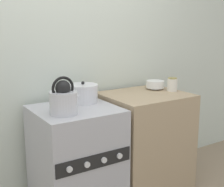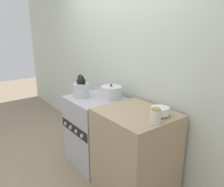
{
  "view_description": "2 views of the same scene",
  "coord_description": "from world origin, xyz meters",
  "px_view_note": "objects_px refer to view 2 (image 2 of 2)",
  "views": [
    {
      "loc": [
        -1.04,
        -1.86,
        1.53
      ],
      "look_at": [
        0.33,
        0.27,
        0.97
      ],
      "focal_mm": 50.0,
      "sensor_mm": 36.0,
      "label": 1
    },
    {
      "loc": [
        2.19,
        -1.07,
        1.69
      ],
      "look_at": [
        0.33,
        0.32,
        1.02
      ],
      "focal_mm": 35.0,
      "sensor_mm": 36.0,
      "label": 2
    }
  ],
  "objects_px": {
    "enamel_bowl": "(160,111)",
    "cooking_pot": "(111,92)",
    "storage_jar": "(156,116)",
    "stove": "(96,130)",
    "kettle": "(81,88)"
  },
  "relations": [
    {
      "from": "enamel_bowl",
      "to": "cooking_pot",
      "type": "bearing_deg",
      "value": 178.84
    },
    {
      "from": "storage_jar",
      "to": "enamel_bowl",
      "type": "bearing_deg",
      "value": 118.83
    },
    {
      "from": "stove",
      "to": "cooking_pot",
      "type": "xyz_separation_m",
      "value": [
        0.15,
        0.14,
        0.52
      ]
    },
    {
      "from": "kettle",
      "to": "enamel_bowl",
      "type": "distance_m",
      "value": 1.1
    },
    {
      "from": "stove",
      "to": "storage_jar",
      "type": "relative_size",
      "value": 6.79
    },
    {
      "from": "stove",
      "to": "cooking_pot",
      "type": "bearing_deg",
      "value": 43.44
    },
    {
      "from": "kettle",
      "to": "storage_jar",
      "type": "relative_size",
      "value": 2.16
    },
    {
      "from": "storage_jar",
      "to": "cooking_pot",
      "type": "bearing_deg",
      "value": 169.15
    },
    {
      "from": "storage_jar",
      "to": "stove",
      "type": "bearing_deg",
      "value": 178.41
    },
    {
      "from": "enamel_bowl",
      "to": "storage_jar",
      "type": "distance_m",
      "value": 0.17
    },
    {
      "from": "enamel_bowl",
      "to": "stove",
      "type": "bearing_deg",
      "value": -172.52
    },
    {
      "from": "enamel_bowl",
      "to": "kettle",
      "type": "bearing_deg",
      "value": -167.73
    },
    {
      "from": "enamel_bowl",
      "to": "storage_jar",
      "type": "relative_size",
      "value": 1.32
    },
    {
      "from": "cooking_pot",
      "to": "enamel_bowl",
      "type": "bearing_deg",
      "value": -1.16
    },
    {
      "from": "cooking_pot",
      "to": "kettle",
      "type": "bearing_deg",
      "value": -139.26
    }
  ]
}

